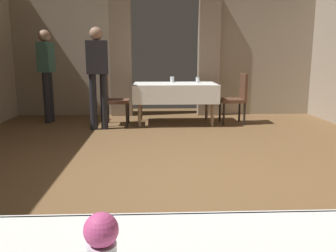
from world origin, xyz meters
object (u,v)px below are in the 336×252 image
Objects in this scene: person_diner_standing_aside at (97,70)px; person_waiter_by_doorway at (47,68)px; dining_table_mid at (175,89)px; chair_mid_right at (237,96)px; glass_mid_b at (172,79)px; glass_mid_a at (198,80)px; chair_mid_left at (112,97)px.

person_waiter_by_doorway is at bearing 145.83° from person_diner_standing_aside.
dining_table_mid is 1.16m from chair_mid_right.
dining_table_mid is 0.89× the size of person_diner_standing_aside.
chair_mid_right is 1.27m from glass_mid_b.
glass_mid_b is at bearing 160.94° from glass_mid_a.
glass_mid_a is at bearing 18.83° from person_diner_standing_aside.
glass_mid_b is (1.12, 0.37, 0.29)m from chair_mid_left.
person_waiter_by_doorway is (-2.39, 0.23, 0.38)m from dining_table_mid.
chair_mid_right reaches higher than glass_mid_a.
chair_mid_right is at bearing -15.45° from glass_mid_b.
glass_mid_b is (-1.19, 0.33, 0.29)m from chair_mid_right.
glass_mid_a is at bearing 7.32° from chair_mid_left.
dining_table_mid is 0.32m from glass_mid_b.
chair_mid_left is 0.67m from person_diner_standing_aside.
person_diner_standing_aside reaches higher than glass_mid_b.
glass_mid_b is 0.06× the size of person_waiter_by_doorway.
glass_mid_b is at bearing 1.29° from person_waiter_by_doorway.
person_waiter_by_doorway is 1.27m from person_diner_standing_aside.
chair_mid_left reaches higher than dining_table_mid.
chair_mid_right is (1.15, -0.05, -0.13)m from dining_table_mid.
person_waiter_by_doorway is at bearing 165.81° from chair_mid_left.
dining_table_mid is 1.65× the size of chair_mid_right.
glass_mid_a is 0.50m from glass_mid_b.
chair_mid_left is 1.21m from glass_mid_b.
chair_mid_right is 8.45× the size of glass_mid_b.
chair_mid_right is at bearing 0.95° from chair_mid_left.
person_waiter_by_doorway is (-2.83, 0.11, 0.22)m from glass_mid_a.
glass_mid_b is at bearing 18.19° from chair_mid_left.
person_waiter_by_doorway reaches higher than glass_mid_a.
person_diner_standing_aside is at bearing -115.04° from chair_mid_left.
chair_mid_left is 1.63m from glass_mid_a.
person_diner_standing_aside is at bearing -161.17° from glass_mid_a.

